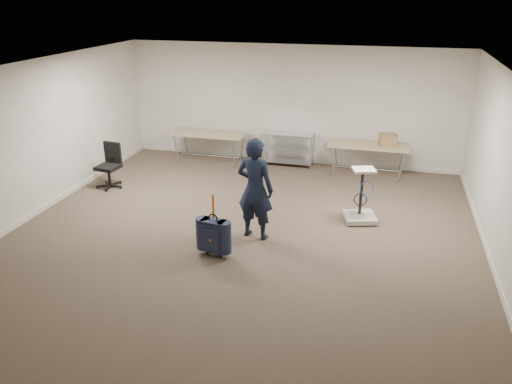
# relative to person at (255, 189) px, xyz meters

# --- Properties ---
(ground) EXTENTS (9.00, 9.00, 0.00)m
(ground) POSITION_rel_person_xyz_m (-0.23, -0.33, -0.88)
(ground) COLOR #3F3426
(ground) RESTS_ON ground
(room_shell) EXTENTS (8.00, 9.00, 9.00)m
(room_shell) POSITION_rel_person_xyz_m (-0.23, 1.05, -0.83)
(room_shell) COLOR beige
(room_shell) RESTS_ON ground
(folding_table_left) EXTENTS (1.80, 0.75, 0.73)m
(folding_table_left) POSITION_rel_person_xyz_m (-2.13, 3.62, -0.20)
(folding_table_left) COLOR #947F5B
(folding_table_left) RESTS_ON ground
(folding_table_right) EXTENTS (1.80, 0.75, 0.73)m
(folding_table_right) POSITION_rel_person_xyz_m (1.67, 3.62, -0.20)
(folding_table_right) COLOR #947F5B
(folding_table_right) RESTS_ON ground
(wire_shelf) EXTENTS (1.22, 0.47, 0.80)m
(wire_shelf) POSITION_rel_person_xyz_m (-0.23, 3.87, -0.44)
(wire_shelf) COLOR silver
(wire_shelf) RESTS_ON ground
(person) EXTENTS (0.71, 0.53, 1.76)m
(person) POSITION_rel_person_xyz_m (0.00, 0.00, 0.00)
(person) COLOR black
(person) RESTS_ON ground
(suitcase) EXTENTS (0.41, 0.27, 1.05)m
(suitcase) POSITION_rel_person_xyz_m (-0.46, -0.82, -0.52)
(suitcase) COLOR black
(suitcase) RESTS_ON ground
(office_chair) EXTENTS (0.57, 0.57, 0.95)m
(office_chair) POSITION_rel_person_xyz_m (-3.62, 1.48, -0.59)
(office_chair) COLOR black
(office_chair) RESTS_ON ground
(equipment_cart) EXTENTS (0.68, 0.68, 1.01)m
(equipment_cart) POSITION_rel_person_xyz_m (1.70, 1.11, -0.62)
(equipment_cart) COLOR silver
(equipment_cart) RESTS_ON ground
(cardboard_box) EXTENTS (0.41, 0.34, 0.27)m
(cardboard_box) POSITION_rel_person_xyz_m (2.07, 3.61, -0.01)
(cardboard_box) COLOR #8D5D42
(cardboard_box) RESTS_ON folding_table_right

